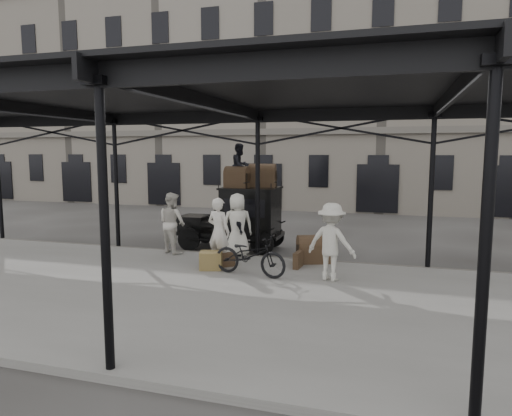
{
  "coord_description": "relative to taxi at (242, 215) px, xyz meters",
  "views": [
    {
      "loc": [
        3.97,
        -11.4,
        3.38
      ],
      "look_at": [
        0.07,
        1.6,
        1.7
      ],
      "focal_mm": 32.0,
      "sensor_mm": 36.0,
      "label": 1
    }
  ],
  "objects": [
    {
      "name": "suitcase_upright",
      "position": [
        2.47,
        -2.44,
        -0.83
      ],
      "size": [
        0.2,
        0.61,
        0.45
      ],
      "primitive_type": "cube",
      "rotation": [
        0.0,
        0.0,
        -0.09
      ],
      "color": "#483521",
      "rests_on": "platform"
    },
    {
      "name": "taxi",
      "position": [
        0.0,
        0.0,
        0.0
      ],
      "size": [
        3.65,
        1.55,
        2.18
      ],
      "color": "black",
      "rests_on": "ground"
    },
    {
      "name": "porter_left",
      "position": [
        0.24,
        -2.81,
        -0.08
      ],
      "size": [
        0.8,
        0.63,
        1.94
      ],
      "primitive_type": "imported",
      "rotation": [
        0.0,
        0.0,
        2.89
      ],
      "color": "beige",
      "rests_on": "platform"
    },
    {
      "name": "wicker_hamper",
      "position": [
        0.2,
        -3.33,
        -0.8
      ],
      "size": [
        0.7,
        0.6,
        0.5
      ],
      "primitive_type": "cube",
      "rotation": [
        0.0,
        0.0,
        0.28
      ],
      "color": "olive",
      "rests_on": "platform"
    },
    {
      "name": "porter_right",
      "position": [
        3.51,
        -3.43,
        -0.07
      ],
      "size": [
        1.42,
        1.05,
        1.96
      ],
      "primitive_type": "imported",
      "rotation": [
        0.0,
        0.0,
        2.86
      ],
      "color": "beige",
      "rests_on": "platform"
    },
    {
      "name": "suitcase_flat",
      "position": [
        0.47,
        -2.97,
        -0.85
      ],
      "size": [
        0.56,
        0.5,
        0.4
      ],
      "primitive_type": "cube",
      "rotation": [
        0.0,
        0.0,
        0.69
      ],
      "color": "#483521",
      "rests_on": "platform"
    },
    {
      "name": "platform",
      "position": [
        0.96,
        -5.35,
        -1.13
      ],
      "size": [
        28.0,
        8.0,
        0.15
      ],
      "primitive_type": "cube",
      "color": "slate",
      "rests_on": "ground"
    },
    {
      "name": "ground",
      "position": [
        0.96,
        -3.35,
        -1.2
      ],
      "size": [
        120.0,
        120.0,
        0.0
      ],
      "primitive_type": "plane",
      "color": "#383533",
      "rests_on": "ground"
    },
    {
      "name": "porter_centre",
      "position": [
        0.37,
        -1.57,
        -0.07
      ],
      "size": [
        1.14,
        1.03,
        1.97
      ],
      "primitive_type": "imported",
      "rotation": [
        0.0,
        0.0,
        3.67
      ],
      "color": "silver",
      "rests_on": "platform"
    },
    {
      "name": "canopy",
      "position": [
        0.96,
        -5.07,
        3.39
      ],
      "size": [
        22.5,
        9.0,
        4.74
      ],
      "color": "black",
      "rests_on": "ground"
    },
    {
      "name": "building_frontage",
      "position": [
        0.96,
        14.65,
        5.8
      ],
      "size": [
        64.0,
        8.0,
        14.0
      ],
      "primitive_type": "cube",
      "color": "slate",
      "rests_on": "ground"
    },
    {
      "name": "steamer_trunk_platform",
      "position": [
        2.77,
        -1.73,
        -0.71
      ],
      "size": [
        1.07,
        0.87,
        0.68
      ],
      "primitive_type": null,
      "rotation": [
        0.0,
        0.0,
        0.38
      ],
      "color": "#483521",
      "rests_on": "platform"
    },
    {
      "name": "porter_official",
      "position": [
        0.33,
        -1.55,
        -0.28
      ],
      "size": [
        0.86,
        0.94,
        1.55
      ],
      "primitive_type": "imported",
      "rotation": [
        0.0,
        0.0,
        2.26
      ],
      "color": "black",
      "rests_on": "platform"
    },
    {
      "name": "steamer_trunk_roof_near",
      "position": [
        -0.08,
        -0.25,
        1.27
      ],
      "size": [
        0.87,
        0.59,
        0.6
      ],
      "primitive_type": null,
      "rotation": [
        0.0,
        0.0,
        -0.12
      ],
      "color": "#483521",
      "rests_on": "taxi"
    },
    {
      "name": "porter_midleft",
      "position": [
        -1.79,
        -1.71,
        -0.08
      ],
      "size": [
        1.18,
        1.09,
        1.95
      ],
      "primitive_type": "imported",
      "rotation": [
        0.0,
        0.0,
        2.65
      ],
      "color": "beige",
      "rests_on": "platform"
    },
    {
      "name": "bicycle",
      "position": [
        1.41,
        -3.6,
        -0.51
      ],
      "size": [
        2.14,
        1.05,
        1.08
      ],
      "primitive_type": "imported",
      "rotation": [
        0.0,
        0.0,
        1.4
      ],
      "color": "black",
      "rests_on": "platform"
    },
    {
      "name": "steamer_trunk_roof_far",
      "position": [
        0.67,
        0.2,
        1.31
      ],
      "size": [
        0.96,
        0.65,
        0.66
      ],
      "primitive_type": null,
      "rotation": [
        0.0,
        0.0,
        0.12
      ],
      "color": "#483521",
      "rests_on": "taxi"
    },
    {
      "name": "porter_roof",
      "position": [
        -0.03,
        -0.1,
        1.71
      ],
      "size": [
        0.76,
        0.86,
        1.48
      ],
      "primitive_type": "imported",
      "rotation": [
        0.0,
        0.0,
        1.25
      ],
      "color": "black",
      "rests_on": "taxi"
    }
  ]
}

